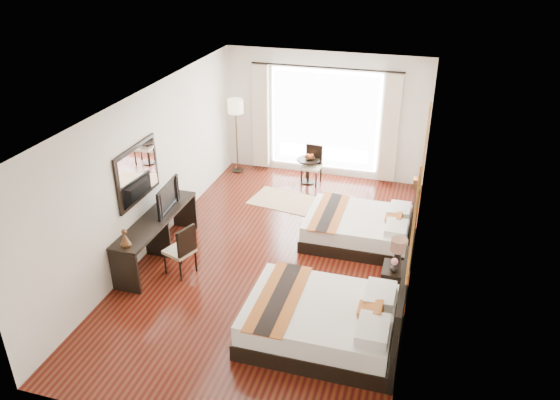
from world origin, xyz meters
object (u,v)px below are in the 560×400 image
(television, at_px, (163,197))
(floor_lamp, at_px, (236,111))
(vase, at_px, (394,266))
(desk_chair, at_px, (181,259))
(table_lamp, at_px, (399,247))
(nightstand, at_px, (394,280))
(console_desk, at_px, (157,237))
(bed_far, at_px, (363,227))
(fruit_bowl, at_px, (310,158))
(bed_near, at_px, (327,320))
(side_table, at_px, (308,171))
(window_chair, at_px, (312,172))

(television, height_order, floor_lamp, floor_lamp)
(vase, distance_m, desk_chair, 3.42)
(table_lamp, bearing_deg, nightstand, -95.06)
(floor_lamp, bearing_deg, console_desk, -90.78)
(floor_lamp, bearing_deg, desk_chair, -82.41)
(bed_far, relative_size, vase, 15.92)
(television, bearing_deg, floor_lamp, -4.96)
(floor_lamp, relative_size, fruit_bowl, 7.25)
(bed_near, relative_size, fruit_bowl, 8.96)
(bed_near, height_order, table_lamp, bed_near)
(nightstand, bearing_deg, bed_near, -120.77)
(bed_far, bearing_deg, nightstand, -63.73)
(table_lamp, bearing_deg, side_table, 122.97)
(side_table, relative_size, fruit_bowl, 2.40)
(nightstand, relative_size, floor_lamp, 0.28)
(bed_far, bearing_deg, side_table, 125.45)
(bed_near, distance_m, console_desk, 3.47)
(nightstand, relative_size, fruit_bowl, 2.03)
(nightstand, bearing_deg, television, 176.43)
(side_table, bearing_deg, window_chair, -7.65)
(bed_far, distance_m, table_lamp, 1.57)
(desk_chair, relative_size, fruit_bowl, 3.78)
(table_lamp, distance_m, floor_lamp, 5.43)
(television, xyz_separation_m, floor_lamp, (0.03, 3.49, 0.45))
(nightstand, bearing_deg, bed_far, 116.27)
(console_desk, xyz_separation_m, fruit_bowl, (1.80, 3.65, 0.22))
(window_chair, bearing_deg, nightstand, 36.73)
(window_chair, bearing_deg, console_desk, -21.41)
(bed_far, xyz_separation_m, table_lamp, (0.71, -1.31, 0.49))
(console_desk, distance_m, desk_chair, 0.71)
(bed_far, bearing_deg, console_desk, -155.96)
(nightstand, distance_m, table_lamp, 0.56)
(fruit_bowl, relative_size, window_chair, 0.28)
(television, xyz_separation_m, fruit_bowl, (1.78, 3.34, -0.41))
(floor_lamp, distance_m, side_table, 2.09)
(table_lamp, height_order, television, television)
(console_desk, distance_m, television, 0.70)
(side_table, distance_m, fruit_bowl, 0.32)
(vase, relative_size, floor_lamp, 0.07)
(bed_far, distance_m, vase, 1.69)
(table_lamp, bearing_deg, window_chair, 122.10)
(bed_near, height_order, side_table, bed_near)
(television, distance_m, fruit_bowl, 3.81)
(bed_near, height_order, television, television)
(bed_far, relative_size, window_chair, 2.26)
(vase, bearing_deg, nightstand, 78.41)
(bed_near, xyz_separation_m, console_desk, (-3.23, 1.26, 0.07))
(bed_near, height_order, floor_lamp, floor_lamp)
(television, bearing_deg, console_desk, 171.90)
(television, height_order, desk_chair, television)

